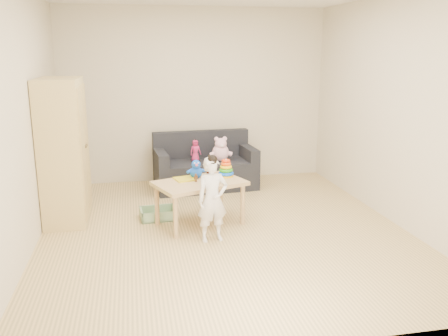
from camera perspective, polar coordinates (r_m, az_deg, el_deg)
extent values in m
plane|color=#D7B474|center=(5.39, -0.01, -7.38)|extent=(4.50, 4.50, 0.00)
plane|color=beige|center=(7.28, -3.47, 8.68)|extent=(4.00, 0.00, 4.00)
plane|color=beige|center=(2.92, 8.53, 0.81)|extent=(4.00, 0.00, 4.00)
plane|color=beige|center=(5.08, -22.84, 5.40)|extent=(0.00, 4.50, 4.50)
plane|color=beige|center=(5.79, 19.93, 6.57)|extent=(0.00, 4.50, 4.50)
cube|color=tan|center=(5.82, -18.72, 2.01)|extent=(0.46, 0.92, 1.66)
cube|color=black|center=(6.93, -2.24, -0.77)|extent=(1.49, 0.82, 0.41)
cube|color=tan|center=(5.47, -2.92, -4.23)|extent=(1.13, 0.92, 0.51)
imported|color=white|center=(4.95, -1.39, -3.95)|extent=(0.35, 0.26, 0.88)
imported|color=#CF2665|center=(6.81, -3.46, 2.05)|extent=(0.18, 0.14, 0.31)
cylinder|color=yellow|center=(5.59, 0.24, -0.94)|extent=(0.17, 0.17, 0.02)
cylinder|color=silver|center=(5.57, 0.24, 0.06)|extent=(0.02, 0.02, 0.20)
torus|color=blue|center=(5.59, 0.24, -0.64)|extent=(0.18, 0.18, 0.04)
torus|color=#299C18|center=(5.58, 0.24, -0.24)|extent=(0.16, 0.16, 0.04)
torus|color=yellow|center=(5.57, 0.24, 0.15)|extent=(0.14, 0.14, 0.04)
torus|color=#FF4F0D|center=(5.56, 0.24, 0.53)|extent=(0.12, 0.12, 0.04)
torus|color=#EE380E|center=(5.55, 0.24, 0.88)|extent=(0.10, 0.10, 0.03)
cylinder|color=black|center=(5.64, -1.69, 0.06)|extent=(0.08, 0.08, 0.19)
cylinder|color=black|center=(5.61, -1.70, 1.15)|extent=(0.04, 0.04, 0.05)
cylinder|color=black|center=(5.60, -1.70, 1.47)|extent=(0.05, 0.05, 0.02)
cube|color=gold|center=(5.48, -4.75, -1.32)|extent=(0.27, 0.27, 0.02)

